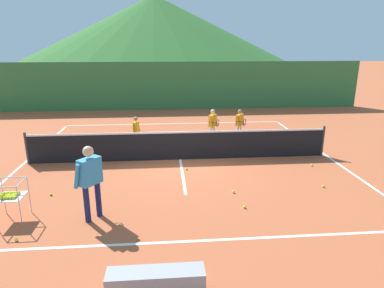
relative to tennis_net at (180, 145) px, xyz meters
The scene contains 22 objects.
ground_plane 0.50m from the tennis_net, ahead, with size 120.00×120.00×0.00m, color #B25633.
line_baseline_near 4.94m from the tennis_net, 90.00° to the right, with size 10.19×0.08×0.01m, color white.
line_baseline_far 5.31m from the tennis_net, 90.00° to the left, with size 10.19×0.08×0.01m, color white.
line_sideline_west 5.12m from the tennis_net, behind, with size 0.08×10.20×0.01m, color white.
line_sideline_east 5.12m from the tennis_net, ahead, with size 0.08×10.20×0.01m, color white.
line_service_center 0.50m from the tennis_net, ahead, with size 0.08×5.57×0.01m, color white.
tennis_net is the anchor object (origin of this frame).
instructor 4.40m from the tennis_net, 119.16° to the right, with size 0.60×0.82×1.69m.
student_0 2.12m from the tennis_net, 136.64° to the left, with size 0.26×0.48×1.19m.
student_1 2.41m from the tennis_net, 54.77° to the left, with size 0.44×0.71×1.32m.
student_2 3.27m from the tennis_net, 40.43° to the left, with size 0.44×0.69×1.26m.
ball_cart 5.39m from the tennis_net, 136.49° to the right, with size 0.58×0.58×0.90m.
tennis_ball_0 4.31m from the tennis_net, 143.92° to the right, with size 0.07×0.07×0.07m, color yellow.
tennis_ball_1 5.81m from the tennis_net, 127.05° to the right, with size 0.07×0.07×0.07m, color yellow.
tennis_ball_2 4.61m from the tennis_net, 34.90° to the right, with size 0.07×0.07×0.07m, color yellow.
tennis_ball_3 4.29m from the tennis_net, 13.72° to the right, with size 0.07×0.07×0.07m, color yellow.
tennis_ball_4 3.90m from the tennis_net, 69.75° to the right, with size 0.07×0.07×0.07m, color yellow.
tennis_ball_5 1.10m from the tennis_net, 81.79° to the right, with size 0.07×0.07×0.07m, color yellow.
tennis_ball_6 3.08m from the tennis_net, 65.67° to the right, with size 0.07×0.07×0.07m, color yellow.
windscreen_fence 9.08m from the tennis_net, 90.00° to the left, with size 22.42×0.08×2.74m, color #33753D.
courtside_bench 6.43m from the tennis_net, 96.27° to the right, with size 1.50×0.36×0.46m, color #99999E.
hill_0 45.90m from the tennis_net, 91.94° to the left, with size 45.28×45.28×10.85m, color #2D6628.
Camera 1 is at (-0.52, -10.76, 3.77)m, focal length 31.68 mm.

